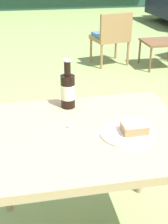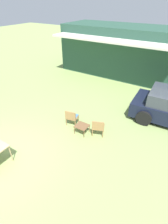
% 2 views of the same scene
% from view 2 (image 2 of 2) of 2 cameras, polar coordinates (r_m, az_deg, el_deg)
% --- Properties ---
extents(cabin_building, '(8.65, 4.57, 3.32)m').
position_cam_2_polar(cabin_building, '(13.69, 12.66, 19.00)').
color(cabin_building, '#284C3D').
rests_on(cabin_building, ground_plane).
extents(wicker_chair_cushioned, '(0.57, 0.53, 0.78)m').
position_cam_2_polar(wicker_chair_cushioned, '(7.79, -4.00, -1.49)').
color(wicker_chair_cushioned, '#9E7547').
rests_on(wicker_chair_cushioned, ground_plane).
extents(wicker_chair_plain, '(0.62, 0.59, 0.78)m').
position_cam_2_polar(wicker_chair_plain, '(7.21, 4.65, -4.78)').
color(wicker_chair_plain, '#9E7547').
rests_on(wicker_chair_plain, ground_plane).
extents(garden_side_table, '(0.53, 0.49, 0.39)m').
position_cam_2_polar(garden_side_table, '(7.37, -0.69, -4.71)').
color(garden_side_table, brown).
rests_on(garden_side_table, ground_plane).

